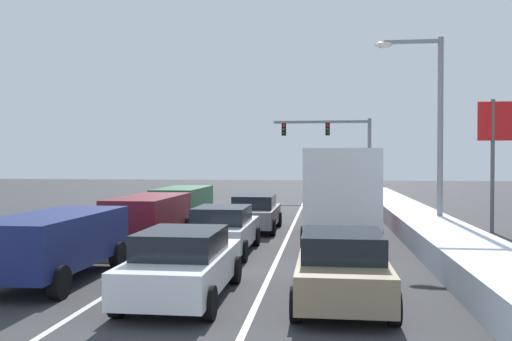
% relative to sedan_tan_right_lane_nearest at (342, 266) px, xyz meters
% --- Properties ---
extents(ground_plane, '(120.00, 120.00, 0.00)m').
position_rel_sedan_tan_right_lane_nearest_xyz_m(ground_plane, '(-3.47, 8.73, -0.76)').
color(ground_plane, '#333335').
extents(lane_stripe_between_right_lane_and_center_lane, '(0.14, 41.11, 0.01)m').
position_rel_sedan_tan_right_lane_nearest_xyz_m(lane_stripe_between_right_lane_and_center_lane, '(-1.77, 12.46, -0.76)').
color(lane_stripe_between_right_lane_and_center_lane, silver).
rests_on(lane_stripe_between_right_lane_and_center_lane, ground).
extents(lane_stripe_between_center_lane_and_left_lane, '(0.14, 41.11, 0.01)m').
position_rel_sedan_tan_right_lane_nearest_xyz_m(lane_stripe_between_center_lane_and_left_lane, '(-5.17, 12.46, -0.76)').
color(lane_stripe_between_center_lane_and_left_lane, silver).
rests_on(lane_stripe_between_center_lane_and_left_lane, ground).
extents(snow_bank_right_shoulder, '(2.13, 41.11, 0.79)m').
position_rel_sedan_tan_right_lane_nearest_xyz_m(snow_bank_right_shoulder, '(3.53, 12.46, -0.37)').
color(snow_bank_right_shoulder, silver).
rests_on(snow_bank_right_shoulder, ground).
extents(snow_bank_left_shoulder, '(1.99, 41.11, 0.62)m').
position_rel_sedan_tan_right_lane_nearest_xyz_m(snow_bank_left_shoulder, '(-10.47, 12.46, -0.45)').
color(snow_bank_left_shoulder, silver).
rests_on(snow_bank_left_shoulder, ground).
extents(sedan_tan_right_lane_nearest, '(2.00, 4.50, 1.51)m').
position_rel_sedan_tan_right_lane_nearest_xyz_m(sedan_tan_right_lane_nearest, '(0.00, 0.00, 0.00)').
color(sedan_tan_right_lane_nearest, '#937F60').
rests_on(sedan_tan_right_lane_nearest, ground).
extents(box_truck_right_lane_second, '(2.53, 7.20, 3.36)m').
position_rel_sedan_tan_right_lane_nearest_xyz_m(box_truck_right_lane_second, '(0.17, 8.08, 1.14)').
color(box_truck_right_lane_second, maroon).
rests_on(box_truck_right_lane_second, ground).
extents(sedan_black_right_lane_third, '(2.00, 4.50, 1.51)m').
position_rel_sedan_tan_right_lane_nearest_xyz_m(sedan_black_right_lane_third, '(-0.08, 15.47, 0.00)').
color(sedan_black_right_lane_third, black).
rests_on(sedan_black_right_lane_third, ground).
extents(sedan_white_center_lane_nearest, '(2.00, 4.50, 1.51)m').
position_rel_sedan_tan_right_lane_nearest_xyz_m(sedan_white_center_lane_nearest, '(-3.40, -0.12, 0.00)').
color(sedan_white_center_lane_nearest, silver).
rests_on(sedan_white_center_lane_nearest, ground).
extents(sedan_silver_center_lane_second, '(2.00, 4.50, 1.51)m').
position_rel_sedan_tan_right_lane_nearest_xyz_m(sedan_silver_center_lane_second, '(-3.61, 5.71, 0.00)').
color(sedan_silver_center_lane_second, '#B7BABF').
rests_on(sedan_silver_center_lane_second, ground).
extents(sedan_gray_center_lane_third, '(2.00, 4.50, 1.51)m').
position_rel_sedan_tan_right_lane_nearest_xyz_m(sedan_gray_center_lane_third, '(-3.27, 11.33, 0.00)').
color(sedan_gray_center_lane_third, slate).
rests_on(sedan_gray_center_lane_third, ground).
extents(suv_navy_left_lane_nearest, '(2.16, 4.90, 1.67)m').
position_rel_sedan_tan_right_lane_nearest_xyz_m(suv_navy_left_lane_nearest, '(-6.99, 1.17, 0.25)').
color(suv_navy_left_lane_nearest, navy).
rests_on(suv_navy_left_lane_nearest, ground).
extents(suv_maroon_left_lane_second, '(2.16, 4.90, 1.67)m').
position_rel_sedan_tan_right_lane_nearest_xyz_m(suv_maroon_left_lane_second, '(-6.75, 7.82, 0.25)').
color(suv_maroon_left_lane_second, maroon).
rests_on(suv_maroon_left_lane_second, ground).
extents(suv_green_left_lane_third, '(2.16, 4.90, 1.67)m').
position_rel_sedan_tan_right_lane_nearest_xyz_m(suv_green_left_lane_third, '(-7.11, 14.05, 0.25)').
color(suv_green_left_lane_third, '#1E5633').
rests_on(suv_green_left_lane_third, ground).
extents(traffic_light_gantry, '(7.54, 0.47, 6.20)m').
position_rel_sedan_tan_right_lane_nearest_xyz_m(traffic_light_gantry, '(0.80, 31.14, 3.73)').
color(traffic_light_gantry, slate).
rests_on(traffic_light_gantry, ground).
extents(street_lamp_right_near, '(2.66, 0.36, 8.24)m').
position_rel_sedan_tan_right_lane_nearest_xyz_m(street_lamp_right_near, '(4.22, 3.12, 4.16)').
color(street_lamp_right_near, gray).
rests_on(street_lamp_right_near, ground).
extents(street_lamp_right_mid, '(2.66, 0.36, 7.82)m').
position_rel_sedan_tan_right_lane_nearest_xyz_m(street_lamp_right_mid, '(3.79, 10.59, 3.94)').
color(street_lamp_right_mid, gray).
rests_on(street_lamp_right_mid, ground).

